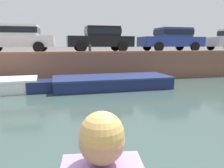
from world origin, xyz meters
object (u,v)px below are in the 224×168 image
boat_moored_central_navy (106,82)px  mooring_bollard_mid (90,48)px  car_right_inner_blue (171,38)px  car_centre_black (101,38)px  car_left_inner_white (17,37)px

boat_moored_central_navy → mooring_bollard_mid: size_ratio=14.48×
car_right_inner_blue → mooring_bollard_mid: 6.10m
car_centre_black → mooring_bollard_mid: size_ratio=9.02×
car_right_inner_blue → mooring_bollard_mid: bearing=-163.5°
car_right_inner_blue → mooring_bollard_mid: size_ratio=9.55×
car_centre_black → mooring_bollard_mid: car_centre_black is taller
car_centre_black → boat_moored_central_navy: bearing=-97.3°
boat_moored_central_navy → car_right_inner_blue: size_ratio=1.52×
mooring_bollard_mid → car_right_inner_blue: bearing=16.5°
car_left_inner_white → mooring_bollard_mid: 4.33m
boat_moored_central_navy → car_left_inner_white: bearing=138.2°
car_centre_black → car_right_inner_blue: (4.88, 0.00, 0.00)m
boat_moored_central_navy → car_right_inner_blue: 6.98m
car_left_inner_white → mooring_bollard_mid: (3.92, -1.72, -0.61)m
car_left_inner_white → mooring_bollard_mid: car_left_inner_white is taller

